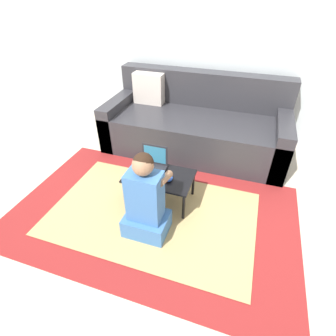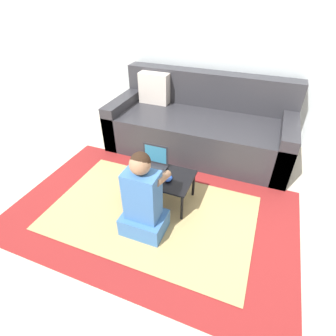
% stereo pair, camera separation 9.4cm
% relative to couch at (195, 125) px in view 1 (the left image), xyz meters
% --- Properties ---
extents(ground_plane, '(16.00, 16.00, 0.00)m').
position_rel_couch_xyz_m(ground_plane, '(0.06, -1.09, -0.29)').
color(ground_plane, beige).
extents(wall_back, '(9.00, 0.06, 2.50)m').
position_rel_couch_xyz_m(wall_back, '(0.06, 0.48, 0.96)').
color(wall_back, silver).
rests_on(wall_back, ground_plane).
extents(area_rug, '(2.43, 1.52, 0.01)m').
position_rel_couch_xyz_m(area_rug, '(-0.06, -1.24, -0.28)').
color(area_rug, maroon).
rests_on(area_rug, ground_plane).
extents(couch, '(2.03, 0.91, 0.82)m').
position_rel_couch_xyz_m(couch, '(0.00, 0.00, 0.00)').
color(couch, '#2D2D33').
rests_on(couch, ground_plane).
extents(laptop_desk, '(0.59, 0.38, 0.28)m').
position_rel_couch_xyz_m(laptop_desk, '(-0.06, -1.05, -0.03)').
color(laptop_desk, black).
rests_on(laptop_desk, ground_plane).
extents(laptop, '(0.24, 0.21, 0.22)m').
position_rel_couch_xyz_m(laptop, '(-0.15, -0.99, 0.04)').
color(laptop, '#232328').
rests_on(laptop, laptop_desk).
extents(computer_mouse, '(0.06, 0.09, 0.03)m').
position_rel_couch_xyz_m(computer_mouse, '(0.04, -1.09, 0.02)').
color(computer_mouse, '#234CB2').
rests_on(computer_mouse, laptop_desk).
extents(person_seated, '(0.34, 0.36, 0.74)m').
position_rel_couch_xyz_m(person_seated, '(-0.03, -1.43, 0.03)').
color(person_seated, '#3D70B2').
rests_on(person_seated, ground_plane).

